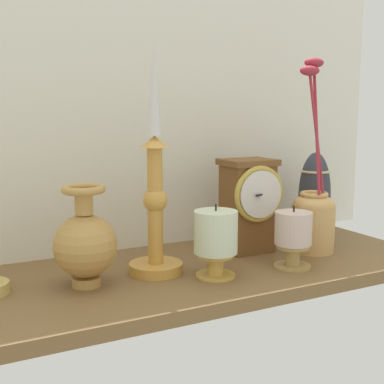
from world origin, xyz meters
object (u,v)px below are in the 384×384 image
at_px(pillar_candle_near_clock, 293,235).
at_px(brass_vase_jar, 313,213).
at_px(pillar_candle_front, 216,238).
at_px(candlestick_tall_left, 154,201).
at_px(brass_vase_bulbous, 85,243).
at_px(tall_ceramic_vase, 314,194).
at_px(mantel_clock, 249,204).

bearing_deg(pillar_candle_near_clock, brass_vase_jar, 33.24).
xyz_separation_m(brass_vase_jar, pillar_candle_front, (-0.26, -0.05, -0.01)).
bearing_deg(candlestick_tall_left, pillar_candle_near_clock, -20.37).
relative_size(brass_vase_bulbous, tall_ceramic_vase, 0.87).
bearing_deg(brass_vase_bulbous, mantel_clock, 8.79).
relative_size(pillar_candle_front, pillar_candle_near_clock, 1.11).
height_order(brass_vase_jar, pillar_candle_front, brass_vase_jar).
bearing_deg(pillar_candle_near_clock, brass_vase_bulbous, 168.79).
xyz_separation_m(candlestick_tall_left, tall_ceramic_vase, (0.42, 0.08, -0.03)).
bearing_deg(tall_ceramic_vase, candlestick_tall_left, -169.85).
height_order(brass_vase_jar, tall_ceramic_vase, brass_vase_jar).
relative_size(brass_vase_jar, pillar_candle_near_clock, 3.37).
height_order(brass_vase_bulbous, brass_vase_jar, brass_vase_jar).
bearing_deg(mantel_clock, brass_vase_jar, -26.86).
bearing_deg(mantel_clock, tall_ceramic_vase, 10.36).
xyz_separation_m(candlestick_tall_left, pillar_candle_front, (0.08, -0.07, -0.06)).
distance_m(pillar_candle_near_clock, tall_ceramic_vase, 0.25).
bearing_deg(mantel_clock, pillar_candle_front, -141.96).
xyz_separation_m(brass_vase_bulbous, tall_ceramic_vase, (0.55, 0.09, 0.02)).
bearing_deg(pillar_candle_near_clock, candlestick_tall_left, 159.63).
height_order(brass_vase_bulbous, pillar_candle_front, brass_vase_bulbous).
distance_m(brass_vase_bulbous, tall_ceramic_vase, 0.56).
bearing_deg(mantel_clock, pillar_candle_near_clock, -83.87).
relative_size(candlestick_tall_left, pillar_candle_front, 3.15).
bearing_deg(pillar_candle_front, candlestick_tall_left, 140.18).
bearing_deg(tall_ceramic_vase, mantel_clock, -169.64).
xyz_separation_m(mantel_clock, brass_vase_bulbous, (-0.35, -0.05, -0.03)).
distance_m(candlestick_tall_left, pillar_candle_near_clock, 0.26).
bearing_deg(candlestick_tall_left, tall_ceramic_vase, 10.15).
bearing_deg(brass_vase_jar, pillar_candle_near_clock, -146.76).
height_order(pillar_candle_front, tall_ceramic_vase, tall_ceramic_vase).
bearing_deg(candlestick_tall_left, brass_vase_jar, -3.38).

